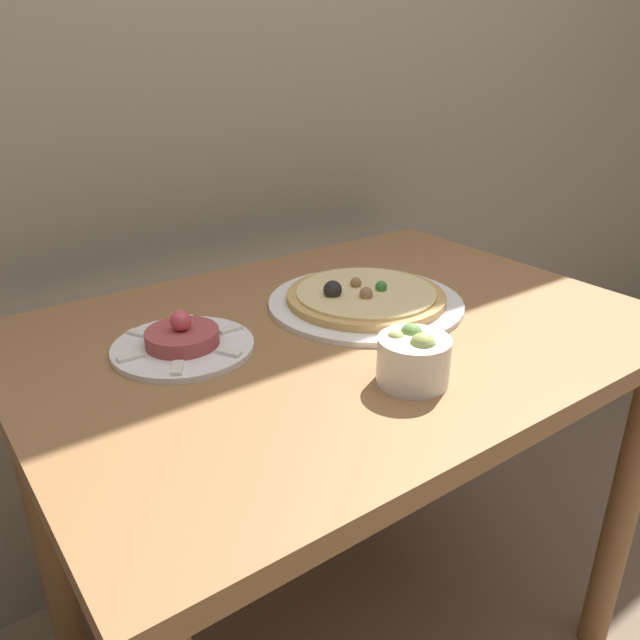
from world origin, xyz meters
TOP-DOWN VIEW (x-y plane):
  - back_wall at (0.00, 0.91)m, footprint 8.00×0.05m
  - dining_table at (0.00, 0.39)m, footprint 1.08×0.78m
  - pizza_plate at (0.10, 0.44)m, footprint 0.36×0.36m
  - tartare_plate at (-0.26, 0.47)m, footprint 0.23×0.23m
  - small_bowl at (-0.04, 0.17)m, footprint 0.11×0.11m

SIDE VIEW (x-z plane):
  - dining_table at x=0.00m, z-range 0.27..1.06m
  - pizza_plate at x=0.10m, z-range 0.78..0.83m
  - tartare_plate at x=-0.26m, z-range 0.77..0.84m
  - small_bowl at x=-0.04m, z-range 0.79..0.87m
  - back_wall at x=0.00m, z-range 0.00..2.60m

